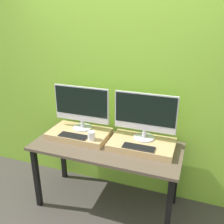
{
  "coord_description": "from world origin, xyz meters",
  "views": [
    {
      "loc": [
        0.83,
        -1.77,
        2.02
      ],
      "look_at": [
        0.0,
        0.51,
        1.06
      ],
      "focal_mm": 40.0,
      "sensor_mm": 36.0,
      "label": 1
    }
  ],
  "objects": [
    {
      "name": "monitor_right",
      "position": [
        0.35,
        0.5,
        1.08
      ],
      "size": [
        0.63,
        0.22,
        0.48
      ],
      "color": "silver",
      "rests_on": "wooden_riser_right"
    },
    {
      "name": "mug",
      "position": [
        -0.14,
        0.29,
        0.86
      ],
      "size": [
        0.08,
        0.08,
        0.09
      ],
      "color": "white",
      "rests_on": "wooden_riser_left"
    },
    {
      "name": "wooden_riser_left",
      "position": [
        -0.35,
        0.42,
        0.79
      ],
      "size": [
        0.65,
        0.4,
        0.07
      ],
      "color": "tan",
      "rests_on": "workbench"
    },
    {
      "name": "keyboard_left",
      "position": [
        -0.35,
        0.29,
        0.83
      ],
      "size": [
        0.31,
        0.11,
        0.01
      ],
      "color": "#2D2D2D",
      "rests_on": "wooden_riser_left"
    },
    {
      "name": "monitor_left",
      "position": [
        -0.35,
        0.5,
        1.08
      ],
      "size": [
        0.63,
        0.22,
        0.48
      ],
      "color": "silver",
      "rests_on": "wooden_riser_left"
    },
    {
      "name": "keyboard_right",
      "position": [
        0.35,
        0.29,
        0.83
      ],
      "size": [
        0.31,
        0.11,
        0.01
      ],
      "color": "#2D2D2D",
      "rests_on": "wooden_riser_right"
    },
    {
      "name": "wooden_riser_right",
      "position": [
        0.35,
        0.42,
        0.79
      ],
      "size": [
        0.65,
        0.4,
        0.07
      ],
      "color": "tan",
      "rests_on": "workbench"
    },
    {
      "name": "workbench",
      "position": [
        0.0,
        0.34,
        0.67
      ],
      "size": [
        1.53,
        0.67,
        0.75
      ],
      "color": "brown",
      "rests_on": "ground_plane"
    },
    {
      "name": "wall_back",
      "position": [
        0.0,
        0.74,
        1.3
      ],
      "size": [
        8.0,
        0.04,
        2.6
      ],
      "color": "#8CC638",
      "rests_on": "ground_plane"
    }
  ]
}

